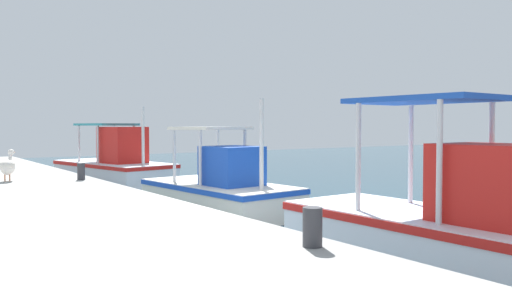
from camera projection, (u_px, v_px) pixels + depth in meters
The scene contains 6 objects.
fishing_boat_nearest at pixel (115, 168), 18.54m from camera, with size 5.45×3.05×2.87m.
fishing_boat_second at pixel (221, 190), 13.15m from camera, with size 4.71×2.41×2.86m.
fishing_boat_third at pixel (456, 234), 7.37m from camera, with size 5.36×2.05×3.23m.
pelican at pixel (8, 166), 13.39m from camera, with size 0.94×0.63×0.82m.
mooring_bollard_nearest at pixel (81, 171), 13.75m from camera, with size 0.20×0.20×0.45m, color #333338.
mooring_bollard_second at pixel (312, 227), 6.13m from camera, with size 0.24×0.24×0.47m, color #333338.
Camera 1 is at (8.36, -4.50, 2.24)m, focal length 36.20 mm.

